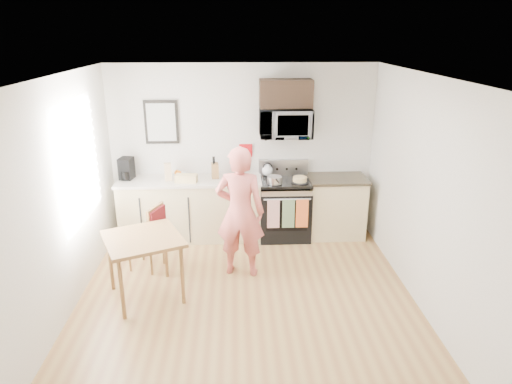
{
  "coord_description": "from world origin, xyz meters",
  "views": [
    {
      "loc": [
        -0.1,
        -4.5,
        3.04
      ],
      "look_at": [
        0.15,
        1.0,
        1.08
      ],
      "focal_mm": 32.0,
      "sensor_mm": 36.0,
      "label": 1
    }
  ],
  "objects_px": {
    "microwave": "(285,123)",
    "dining_table": "(143,244)",
    "chair": "(153,229)",
    "cake": "(300,180)",
    "range": "(284,210)",
    "person": "(240,212)"
  },
  "relations": [
    {
      "from": "range",
      "to": "chair",
      "type": "distance_m",
      "value": 2.08
    },
    {
      "from": "dining_table",
      "to": "chair",
      "type": "height_order",
      "value": "chair"
    },
    {
      "from": "chair",
      "to": "person",
      "type": "bearing_deg",
      "value": 13.44
    },
    {
      "from": "range",
      "to": "person",
      "type": "bearing_deg",
      "value": -121.79
    },
    {
      "from": "range",
      "to": "cake",
      "type": "xyz_separation_m",
      "value": [
        0.2,
        -0.14,
        0.53
      ]
    },
    {
      "from": "dining_table",
      "to": "microwave",
      "type": "bearing_deg",
      "value": 43.68
    },
    {
      "from": "person",
      "to": "dining_table",
      "type": "distance_m",
      "value": 1.26
    },
    {
      "from": "range",
      "to": "person",
      "type": "relative_size",
      "value": 0.67
    },
    {
      "from": "person",
      "to": "range",
      "type": "bearing_deg",
      "value": -112.0
    },
    {
      "from": "range",
      "to": "cake",
      "type": "distance_m",
      "value": 0.58
    },
    {
      "from": "range",
      "to": "dining_table",
      "type": "height_order",
      "value": "range"
    },
    {
      "from": "dining_table",
      "to": "chair",
      "type": "bearing_deg",
      "value": 90.46
    },
    {
      "from": "range",
      "to": "dining_table",
      "type": "distance_m",
      "value": 2.47
    },
    {
      "from": "range",
      "to": "person",
      "type": "height_order",
      "value": "person"
    },
    {
      "from": "range",
      "to": "chair",
      "type": "xyz_separation_m",
      "value": [
        -1.83,
        -0.97,
        0.15
      ]
    },
    {
      "from": "dining_table",
      "to": "cake",
      "type": "relative_size",
      "value": 3.79
    },
    {
      "from": "chair",
      "to": "range",
      "type": "bearing_deg",
      "value": 48.59
    },
    {
      "from": "microwave",
      "to": "person",
      "type": "bearing_deg",
      "value": -119.53
    },
    {
      "from": "microwave",
      "to": "chair",
      "type": "height_order",
      "value": "microwave"
    },
    {
      "from": "chair",
      "to": "cake",
      "type": "distance_m",
      "value": 2.23
    },
    {
      "from": "range",
      "to": "microwave",
      "type": "relative_size",
      "value": 1.53
    },
    {
      "from": "microwave",
      "to": "dining_table",
      "type": "distance_m",
      "value": 2.74
    }
  ]
}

